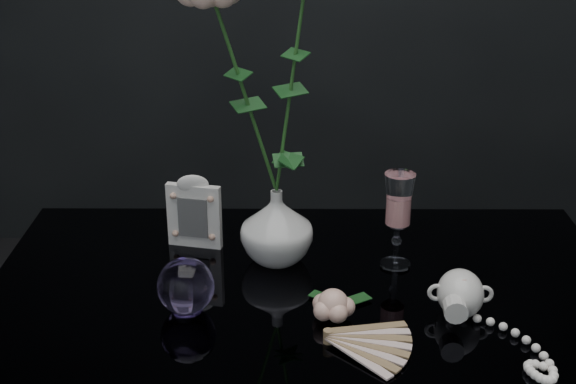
# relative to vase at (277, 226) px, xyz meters

# --- Properties ---
(vase) EXTENTS (0.17, 0.17, 0.13)m
(vase) POSITION_rel_vase_xyz_m (0.00, 0.00, 0.00)
(vase) COLOR white
(vase) RESTS_ON table
(wine_glass) EXTENTS (0.06, 0.06, 0.17)m
(wine_glass) POSITION_rel_vase_xyz_m (0.21, -0.02, 0.02)
(wine_glass) COLOR white
(wine_glass) RESTS_ON table
(picture_frame) EXTENTS (0.12, 0.10, 0.14)m
(picture_frame) POSITION_rel_vase_xyz_m (-0.15, 0.06, 0.00)
(picture_frame) COLOR white
(picture_frame) RESTS_ON table
(paperweight) EXTENTS (0.11, 0.11, 0.09)m
(paperweight) POSITION_rel_vase_xyz_m (-0.14, -0.17, -0.02)
(paperweight) COLOR #A083D4
(paperweight) RESTS_ON table
(paper_fan) EXTENTS (0.30, 0.27, 0.03)m
(paper_fan) POSITION_rel_vase_xyz_m (0.08, -0.26, -0.05)
(paper_fan) COLOR #FBE8C8
(paper_fan) RESTS_ON table
(loose_rose) EXTENTS (0.12, 0.15, 0.05)m
(loose_rose) POSITION_rel_vase_xyz_m (0.09, -0.19, -0.04)
(loose_rose) COLOR #FFBBA4
(loose_rose) RESTS_ON table
(pearl_jar) EXTENTS (0.26, 0.27, 0.07)m
(pearl_jar) POSITION_rel_vase_xyz_m (0.29, -0.17, -0.03)
(pearl_jar) COLOR white
(pearl_jar) RESTS_ON table
(roses) EXTENTS (0.24, 0.14, 0.48)m
(roses) POSITION_rel_vase_xyz_m (-0.01, -0.00, 0.29)
(roses) COLOR #FFC3AB
(roses) RESTS_ON vase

